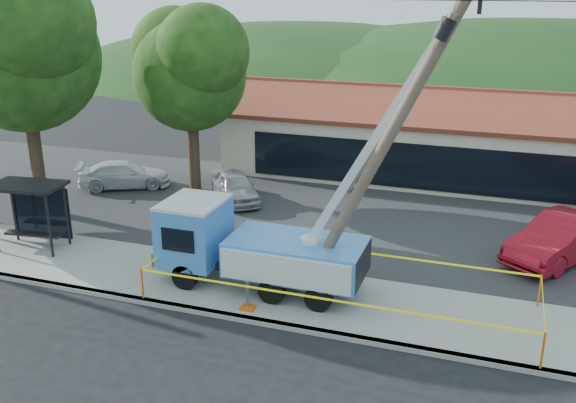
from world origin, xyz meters
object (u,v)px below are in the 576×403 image
Objects in this scene: car_white at (126,189)px; car_red at (558,262)px; leaning_pole at (386,141)px; bus_shelter at (32,200)px; utility_truck at (256,243)px; car_silver at (235,202)px.

car_red is at bearing -124.83° from car_white.
leaning_pole is 17.44m from car_white.
bus_shelter is (-13.35, 0.50, -3.44)m from leaning_pole.
car_red is (9.69, 5.65, -1.67)m from utility_truck.
car_white is at bearing 150.33° from leaning_pole.
utility_truck reaches higher than leaning_pole.
car_red is at bearing 8.44° from bus_shelter.
car_silver is at bearing 49.58° from bus_shelter.
bus_shelter is at bearing -161.64° from car_silver.
leaning_pole reaches higher than car_red.
utility_truck is 13.11m from car_white.
car_white is at bearing -153.28° from car_red.
utility_truck is 1.01× the size of leaning_pole.
utility_truck is 9.14m from car_silver.
car_white is (-5.99, 0.10, 0.00)m from car_silver.
utility_truck is at bearing -116.25° from car_red.
car_white is at bearing 90.35° from bus_shelter.
utility_truck is 2.22× the size of car_white.
utility_truck is 9.21m from bus_shelter.
leaning_pole is 2.20× the size of car_white.
leaning_pole is 1.90× the size of car_red.
bus_shelter reaches higher than car_silver.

